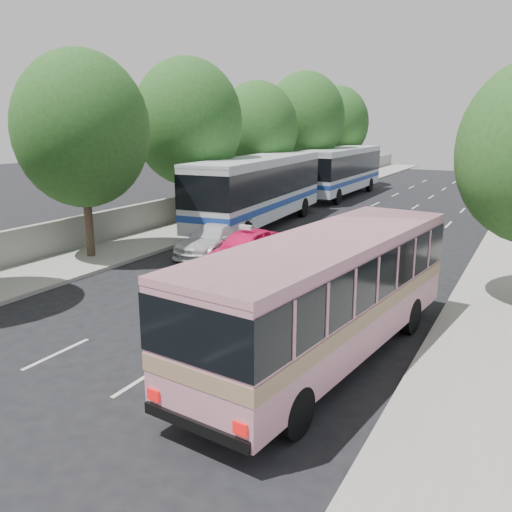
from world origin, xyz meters
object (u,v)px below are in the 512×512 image
Objects in this scene: pink_taxi at (246,247)px; tour_coach_front at (259,185)px; tour_coach_rear at (342,167)px; pink_bus at (328,285)px; white_pickup at (214,239)px.

tour_coach_front is (-3.49, 7.85, 1.63)m from pink_taxi.
tour_coach_rear is at bearing 99.05° from pink_taxi.
pink_taxi is (-6.44, 7.40, -1.24)m from pink_bus.
tour_coach_rear is at bearing 86.43° from tour_coach_front.
tour_coach_front is at bearing -89.94° from tour_coach_rear.
pink_taxi is 0.33× the size of tour_coach_front.
pink_taxi is 2.41m from white_pickup.
tour_coach_rear is (-3.68, 22.66, 1.56)m from pink_taxi.
white_pickup is at bearing -86.78° from tour_coach_rear.
tour_coach_front is at bearing 113.78° from pink_taxi.
pink_bus reaches higher than pink_taxi.
tour_coach_front is at bearing 99.27° from white_pickup.
tour_coach_rear is (-0.19, 14.80, -0.07)m from tour_coach_front.
white_pickup is at bearing 142.75° from pink_bus.
tour_coach_rear reaches higher than white_pickup.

